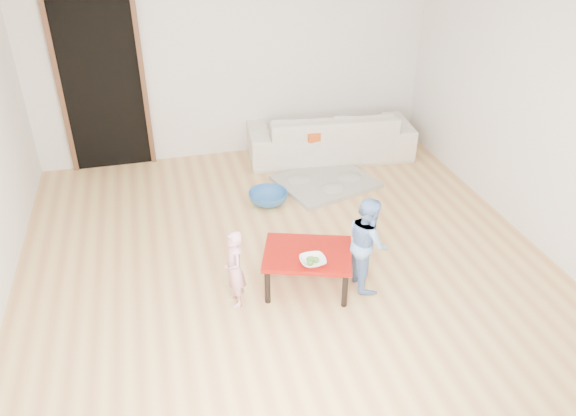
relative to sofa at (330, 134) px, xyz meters
name	(u,v)px	position (x,y,z in m)	size (l,w,h in m)	color
floor	(283,255)	(-1.14, -2.05, -0.31)	(5.00, 5.00, 0.01)	tan
back_wall	(234,55)	(-1.14, 0.45, 0.99)	(5.00, 0.02, 2.60)	white
right_wall	(535,106)	(1.36, -2.05, 0.99)	(0.02, 5.00, 2.60)	white
doorway	(103,87)	(-2.74, 0.43, 0.72)	(1.02, 0.08, 2.11)	brown
sofa	(330,134)	(0.00, 0.00, 0.00)	(2.10, 0.82, 0.61)	silver
cushion	(316,131)	(-0.25, -0.21, 0.15)	(0.40, 0.35, 0.11)	#DA5518
red_table	(307,270)	(-1.05, -2.58, -0.12)	(0.76, 0.57, 0.38)	maroon
bowl	(313,261)	(-1.05, -2.76, 0.10)	(0.22, 0.22, 0.05)	white
broccoli	(313,261)	(-1.05, -2.76, 0.10)	(0.12, 0.12, 0.06)	#2D5919
child_pink	(235,269)	(-1.70, -2.64, 0.05)	(0.26, 0.17, 0.72)	#E06691
child_blue	(367,243)	(-0.52, -2.65, 0.13)	(0.43, 0.33, 0.88)	#5683C7
basin	(268,197)	(-1.05, -1.02, -0.24)	(0.44, 0.44, 0.14)	#2C63A6
blanket	(325,182)	(-0.28, -0.74, -0.28)	(1.07, 0.89, 0.05)	#A29A8E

